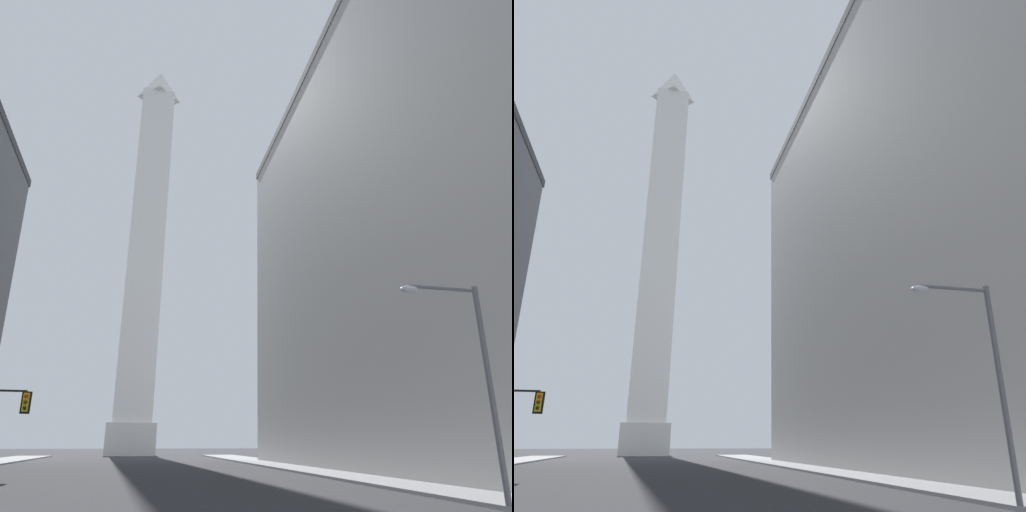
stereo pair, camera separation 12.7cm
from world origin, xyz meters
TOP-DOWN VIEW (x-y plane):
  - sidewalk_right at (13.90, 32.19)m, footprint 5.00×107.30m
  - building_right at (24.70, 31.12)m, footprint 20.77×57.09m
  - obelisk at (0.00, 89.42)m, footprint 7.96×7.96m
  - street_lamp at (10.99, 13.98)m, footprint 2.97×0.36m

SIDE VIEW (x-z plane):
  - sidewalk_right at x=13.90m, z-range 0.00..0.15m
  - street_lamp at x=10.99m, z-range 0.90..7.99m
  - building_right at x=24.70m, z-range 0.01..37.64m
  - obelisk at x=0.00m, z-range -1.27..76.28m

